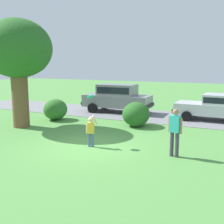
# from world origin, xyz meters

# --- Properties ---
(ground_plane) EXTENTS (80.00, 80.00, 0.00)m
(ground_plane) POSITION_xyz_m (0.00, 0.00, 0.00)
(ground_plane) COLOR #518E42
(driveway_strip) EXTENTS (28.00, 4.40, 0.02)m
(driveway_strip) POSITION_xyz_m (0.00, 7.53, 0.01)
(driveway_strip) COLOR slate
(driveway_strip) RESTS_ON ground
(oak_tree_large) EXTENTS (3.51, 3.51, 5.55)m
(oak_tree_large) POSITION_xyz_m (-5.05, 1.72, 3.86)
(oak_tree_large) COLOR brown
(oak_tree_large) RESTS_ON ground
(shrub_near_tree) EXTENTS (1.31, 1.54, 1.23)m
(shrub_near_tree) POSITION_xyz_m (-4.62, 3.92, 0.57)
(shrub_near_tree) COLOR #33702B
(shrub_near_tree) RESTS_ON ground
(shrub_centre_left) EXTENTS (1.43, 1.69, 1.29)m
(shrub_centre_left) POSITION_xyz_m (0.34, 4.36, 0.60)
(shrub_centre_left) COLOR #286023
(shrub_centre_left) RESTS_ON ground
(parked_sedan) EXTENTS (4.41, 2.12, 1.56)m
(parked_sedan) POSITION_xyz_m (3.93, 7.70, 0.85)
(parked_sedan) COLOR silver
(parked_sedan) RESTS_ON ground
(parked_suv) EXTENTS (4.76, 2.23, 1.92)m
(parked_suv) POSITION_xyz_m (-2.34, 7.78, 1.08)
(parked_suv) COLOR gray
(parked_suv) RESTS_ON ground
(child_thrower) EXTENTS (0.42, 0.33, 1.29)m
(child_thrower) POSITION_xyz_m (0.04, 0.07, 0.72)
(child_thrower) COLOR #4C608C
(child_thrower) RESTS_ON ground
(frisbee) EXTENTS (0.28, 0.28, 0.21)m
(frisbee) POSITION_xyz_m (-0.10, 0.32, 2.00)
(frisbee) COLOR #1EB7B2
(adult_onlooker) EXTENTS (0.52, 0.29, 1.74)m
(adult_onlooker) POSITION_xyz_m (3.35, 0.31, 0.98)
(adult_onlooker) COLOR #3F3F4C
(adult_onlooker) RESTS_ON ground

